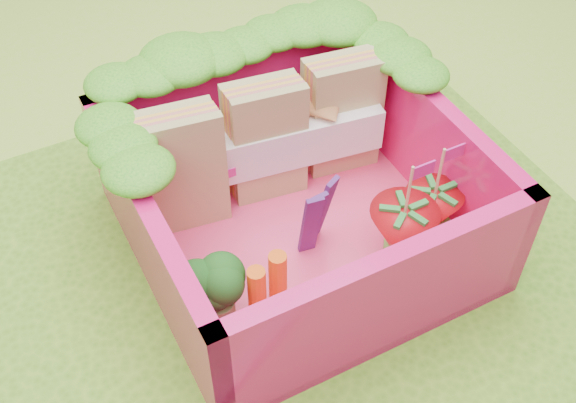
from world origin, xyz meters
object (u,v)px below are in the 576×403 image
(sandwich_stack, at_px, (267,141))
(strawberry_right, at_px, (431,212))
(strawberry_left, at_px, (401,234))
(broccoli, at_px, (218,295))
(bento_box, at_px, (298,194))

(sandwich_stack, relative_size, strawberry_right, 2.26)
(strawberry_left, relative_size, strawberry_right, 1.08)
(strawberry_right, bearing_deg, strawberry_left, -163.68)
(broccoli, xyz_separation_m, strawberry_left, (0.77, -0.04, -0.05))
(strawberry_left, xyz_separation_m, strawberry_right, (0.19, 0.05, -0.02))
(sandwich_stack, xyz_separation_m, strawberry_left, (0.29, -0.61, -0.13))
(strawberry_right, bearing_deg, broccoli, -178.90)
(bento_box, xyz_separation_m, sandwich_stack, (0.01, 0.29, 0.05))
(bento_box, bearing_deg, strawberry_right, -28.71)
(bento_box, bearing_deg, sandwich_stack, 88.77)
(bento_box, height_order, strawberry_right, bento_box)
(sandwich_stack, height_order, strawberry_right, sandwich_stack)
(bento_box, bearing_deg, strawberry_left, -47.06)
(sandwich_stack, bearing_deg, bento_box, -91.23)
(sandwich_stack, relative_size, strawberry_left, 2.10)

